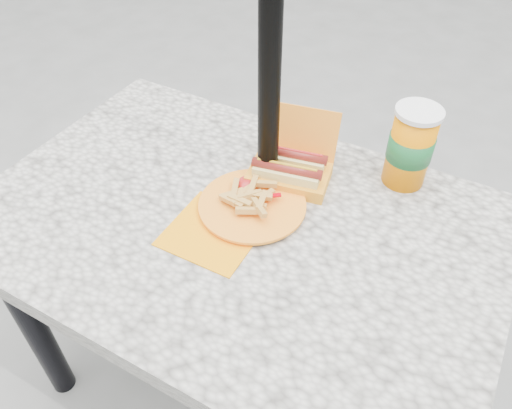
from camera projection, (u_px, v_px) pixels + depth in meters
The scene contains 6 objects.
ground at pixel (241, 377), 1.66m from camera, with size 60.00×60.00×0.00m, color slate.
picnic_table at pixel (236, 250), 1.22m from camera, with size 1.20×0.80×0.75m.
umbrella_pole at pixel (270, 47), 1.01m from camera, with size 0.05×0.05×2.20m, color black.
hotdog_box at pixel (290, 168), 1.22m from camera, with size 0.22×0.20×0.16m.
fries_plate at pixel (249, 206), 1.16m from camera, with size 0.26×0.33×0.05m.
soda_cup at pixel (410, 147), 1.17m from camera, with size 0.11×0.11×0.20m.
Camera 1 is at (0.44, -0.68, 1.56)m, focal length 35.00 mm.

